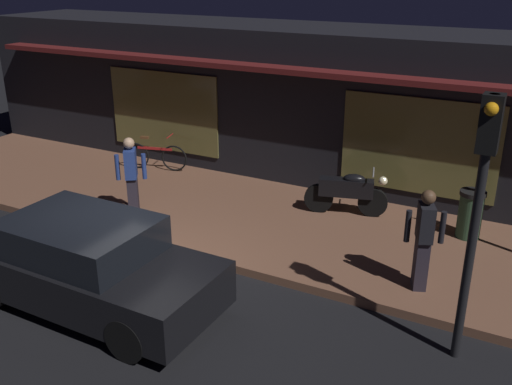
% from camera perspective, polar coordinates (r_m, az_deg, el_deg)
% --- Properties ---
extents(ground_plane, '(60.00, 60.00, 0.00)m').
position_cam_1_polar(ground_plane, '(9.91, -10.91, -8.84)').
color(ground_plane, black).
extents(sidewalk_slab, '(18.00, 4.00, 0.15)m').
position_cam_1_polar(sidewalk_slab, '(12.07, -2.12, -2.25)').
color(sidewalk_slab, brown).
rests_on(sidewalk_slab, ground_plane).
extents(storefront_building, '(18.00, 3.30, 3.60)m').
position_cam_1_polar(storefront_building, '(14.41, 4.61, 8.94)').
color(storefront_building, black).
rests_on(storefront_building, ground_plane).
extents(motorcycle, '(1.67, 0.71, 0.97)m').
position_cam_1_polar(motorcycle, '(11.90, 9.05, 0.11)').
color(motorcycle, black).
rests_on(motorcycle, sidewalk_slab).
extents(bicycle_parked, '(1.61, 0.55, 0.91)m').
position_cam_1_polar(bicycle_parked, '(14.62, -9.96, 3.60)').
color(bicycle_parked, black).
rests_on(bicycle_parked, sidewalk_slab).
extents(person_photographer, '(0.55, 0.44, 1.67)m').
position_cam_1_polar(person_photographer, '(11.77, -12.21, 1.62)').
color(person_photographer, '#28232D').
rests_on(person_photographer, sidewalk_slab).
extents(person_bystander, '(0.60, 0.44, 1.67)m').
position_cam_1_polar(person_bystander, '(9.30, 16.26, -4.34)').
color(person_bystander, '#28232D').
rests_on(person_bystander, sidewalk_slab).
extents(trash_bin, '(0.48, 0.48, 0.93)m').
position_cam_1_polar(trash_bin, '(11.49, 20.42, -2.00)').
color(trash_bin, '#2D4C33').
rests_on(trash_bin, sidewalk_slab).
extents(traffic_light_pole, '(0.24, 0.33, 3.60)m').
position_cam_1_polar(traffic_light_pole, '(7.45, 21.33, 0.59)').
color(traffic_light_pole, black).
rests_on(traffic_light_pole, ground_plane).
extents(parked_car_far, '(4.12, 1.82, 1.42)m').
position_cam_1_polar(parked_car_far, '(9.22, -16.23, -6.83)').
color(parked_car_far, black).
rests_on(parked_car_far, ground_plane).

